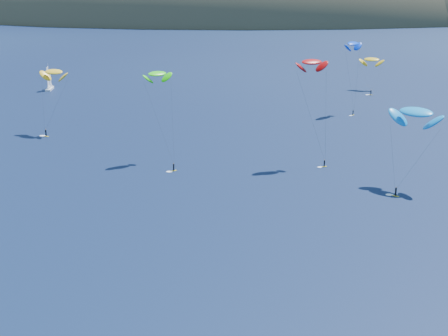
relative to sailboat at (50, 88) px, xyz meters
name	(u,v)px	position (x,y,z in m)	size (l,w,h in m)	color
island	(263,24)	(107.02, 359.16, -11.65)	(730.00, 300.00, 210.00)	#3D3526
sailboat	(50,88)	(0.00, 0.00, 0.00)	(8.46, 7.35, 10.65)	white
kitesurfer_1	(54,72)	(19.11, -61.81, 17.31)	(10.12, 10.24, 20.84)	gold
kitesurfer_3	(157,74)	(52.75, -88.08, 21.46)	(9.40, 15.22, 24.58)	gold
kitesurfer_4	(353,44)	(112.81, -36.96, 22.34)	(8.44, 9.50, 25.54)	gold
kitesurfer_5	(416,112)	(113.46, -108.47, 16.47)	(12.90, 14.43, 20.73)	gold
kitesurfer_9	(312,62)	(91.65, -91.30, 25.03)	(9.09, 8.28, 28.31)	gold
kitesurfer_11	(372,59)	(128.55, 1.59, 10.98)	(9.97, 15.26, 14.47)	gold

